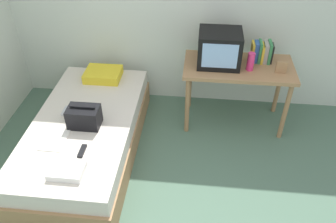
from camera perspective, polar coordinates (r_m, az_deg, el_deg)
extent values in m
cube|color=#9E754C|center=(3.70, -13.14, -4.96)|extent=(1.00, 2.00, 0.27)
cube|color=beige|center=(3.55, -13.64, -2.29)|extent=(0.97, 1.94, 0.18)
cube|color=#9E754C|center=(3.75, 11.64, 7.22)|extent=(1.16, 0.60, 0.04)
cylinder|color=#9E754C|center=(3.74, 3.22, 0.98)|extent=(0.05, 0.05, 0.71)
cylinder|color=#9E754C|center=(3.85, 18.85, -0.03)|extent=(0.05, 0.05, 0.71)
cylinder|color=#9E754C|center=(4.13, 3.62, 4.94)|extent=(0.05, 0.05, 0.71)
cylinder|color=#9E754C|center=(4.24, 17.83, 3.92)|extent=(0.05, 0.05, 0.71)
cube|color=black|center=(3.66, 8.51, 10.35)|extent=(0.44, 0.38, 0.36)
cube|color=#8CB2E0|center=(3.48, 8.57, 9.04)|extent=(0.35, 0.01, 0.26)
cylinder|color=#E53372|center=(3.64, 13.53, 8.04)|extent=(0.07, 0.07, 0.19)
cube|color=gold|center=(3.82, 13.78, 9.58)|extent=(0.03, 0.15, 0.21)
cube|color=#2D5699|center=(3.82, 14.33, 9.59)|extent=(0.04, 0.13, 0.22)
cube|color=#337F47|center=(3.83, 14.90, 9.59)|extent=(0.03, 0.15, 0.23)
cube|color=gold|center=(3.84, 15.27, 9.33)|extent=(0.03, 0.17, 0.19)
cube|color=gray|center=(3.84, 15.82, 9.41)|extent=(0.04, 0.15, 0.21)
cube|color=#337F47|center=(3.84, 16.39, 9.44)|extent=(0.03, 0.17, 0.23)
cube|color=black|center=(3.85, 16.76, 9.24)|extent=(0.02, 0.13, 0.20)
cube|color=#9E754C|center=(3.69, 18.28, 6.97)|extent=(0.11, 0.02, 0.13)
cube|color=yellow|center=(4.06, -10.69, 6.06)|extent=(0.40, 0.32, 0.10)
cube|color=black|center=(3.36, -13.73, -0.87)|extent=(0.30, 0.20, 0.20)
cylinder|color=black|center=(3.29, -14.02, 0.70)|extent=(0.24, 0.02, 0.02)
cube|color=white|center=(3.32, -18.31, -4.53)|extent=(0.21, 0.29, 0.01)
cube|color=black|center=(3.13, -14.03, -6.36)|extent=(0.04, 0.16, 0.02)
cube|color=#B7B7BC|center=(3.63, -16.64, 0.10)|extent=(0.04, 0.14, 0.02)
cube|color=white|center=(2.98, -16.39, -9.32)|extent=(0.28, 0.22, 0.06)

